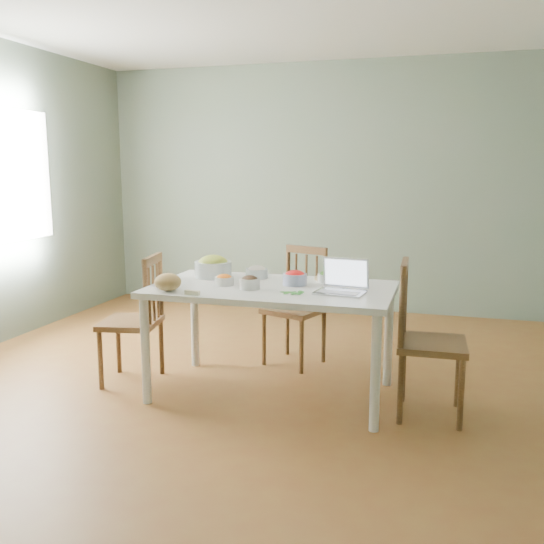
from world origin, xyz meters
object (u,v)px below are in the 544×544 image
(chair_far, at_px, (294,307))
(chair_left, at_px, (131,319))
(bread_boule, at_px, (168,282))
(chair_right, at_px, (432,340))
(dining_table, at_px, (272,341))
(laptop, at_px, (340,277))
(bowl_squash, at_px, (213,267))

(chair_far, height_order, chair_left, chair_left)
(chair_left, relative_size, bread_boule, 5.34)
(chair_far, distance_m, bread_boule, 1.23)
(chair_far, height_order, chair_right, chair_right)
(chair_left, height_order, chair_right, chair_right)
(chair_right, relative_size, bread_boule, 5.59)
(chair_right, bearing_deg, bread_boule, 97.17)
(chair_left, relative_size, chair_right, 0.96)
(dining_table, distance_m, chair_right, 1.08)
(chair_far, xyz_separation_m, chair_left, (-1.05, -0.74, 0.00))
(chair_far, xyz_separation_m, laptop, (0.50, -0.77, 0.41))
(dining_table, height_order, laptop, laptop)
(chair_far, relative_size, chair_left, 0.99)
(chair_left, bearing_deg, dining_table, 82.73)
(bread_boule, bearing_deg, dining_table, 28.19)
(chair_left, relative_size, laptop, 3.06)
(dining_table, distance_m, chair_far, 0.68)
(dining_table, relative_size, chair_far, 1.74)
(bread_boule, relative_size, bowl_squash, 0.65)
(bowl_squash, bearing_deg, chair_far, 42.66)
(bread_boule, distance_m, laptop, 1.13)
(chair_far, distance_m, chair_left, 1.28)
(bowl_squash, xyz_separation_m, laptop, (1.00, -0.31, 0.03))
(chair_left, height_order, bread_boule, chair_left)
(dining_table, distance_m, laptop, 0.70)
(chair_right, bearing_deg, laptop, 91.47)
(chair_far, relative_size, bread_boule, 5.29)
(chair_left, height_order, bowl_squash, chair_left)
(bowl_squash, bearing_deg, dining_table, -22.24)
(laptop, bearing_deg, chair_left, -174.68)
(chair_far, xyz_separation_m, bread_boule, (-0.60, -1.01, 0.36))
(dining_table, relative_size, laptop, 5.28)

